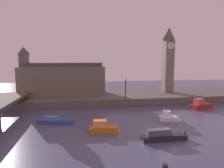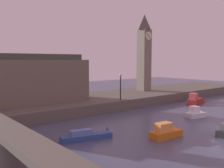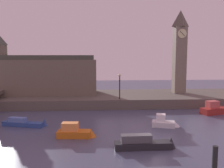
# 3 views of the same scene
# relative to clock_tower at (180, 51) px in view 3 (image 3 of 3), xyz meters

# --- Properties ---
(ground_plane) EXTENTS (120.00, 120.00, 0.00)m
(ground_plane) POSITION_rel_clock_tower_xyz_m (-9.49, -20.88, -9.03)
(ground_plane) COLOR #474C66
(far_embankment) EXTENTS (70.00, 12.00, 1.50)m
(far_embankment) POSITION_rel_clock_tower_xyz_m (-9.49, -0.88, -8.28)
(far_embankment) COLOR #5B544C
(far_embankment) RESTS_ON ground
(clock_tower) EXTENTS (2.23, 2.28, 14.56)m
(clock_tower) POSITION_rel_clock_tower_xyz_m (0.00, 0.00, 0.00)
(clock_tower) COLOR slate
(clock_tower) RESTS_ON far_embankment
(parliament_hall) EXTENTS (17.23, 6.47, 10.04)m
(parliament_hall) POSITION_rel_clock_tower_xyz_m (-23.69, 0.40, -4.23)
(parliament_hall) COLOR #6B6051
(parliament_hall) RESTS_ON far_embankment
(streetlamp) EXTENTS (0.36, 0.36, 3.87)m
(streetlamp) POSITION_rel_clock_tower_xyz_m (-11.22, -5.84, -5.11)
(streetlamp) COLOR black
(streetlamp) RESTS_ON far_embankment
(mooring_post_right) EXTENTS (0.34, 0.34, 2.40)m
(mooring_post_right) POSITION_rel_clock_tower_xyz_m (-7.24, -28.48, -7.83)
(mooring_post_right) COLOR #252525
(mooring_post_right) RESTS_ON ground
(boat_patrol_orange) EXTENTS (4.02, 1.64, 1.54)m
(boat_patrol_orange) POSITION_rel_clock_tower_xyz_m (-16.74, -19.00, -8.51)
(boat_patrol_orange) COLOR orange
(boat_patrol_orange) RESTS_ON ground
(boat_barge_dark) EXTENTS (5.55, 1.29, 1.56)m
(boat_barge_dark) POSITION_rel_clock_tower_xyz_m (-10.30, -22.48, -8.57)
(boat_barge_dark) COLOR #232328
(boat_barge_dark) RESTS_ON ground
(boat_dinghy_red) EXTENTS (5.27, 2.71, 1.90)m
(boat_dinghy_red) POSITION_rel_clock_tower_xyz_m (2.34, -10.12, -8.42)
(boat_dinghy_red) COLOR maroon
(boat_dinghy_red) RESTS_ON ground
(boat_tour_blue) EXTENTS (5.45, 2.18, 1.38)m
(boat_tour_blue) POSITION_rel_clock_tower_xyz_m (-22.85, -14.77, -8.67)
(boat_tour_blue) COLOR #2D4C93
(boat_tour_blue) RESTS_ON ground
(boat_ferry_white) EXTENTS (3.50, 2.08, 1.47)m
(boat_ferry_white) POSITION_rel_clock_tower_xyz_m (-6.84, -15.92, -8.56)
(boat_ferry_white) COLOR silver
(boat_ferry_white) RESTS_ON ground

